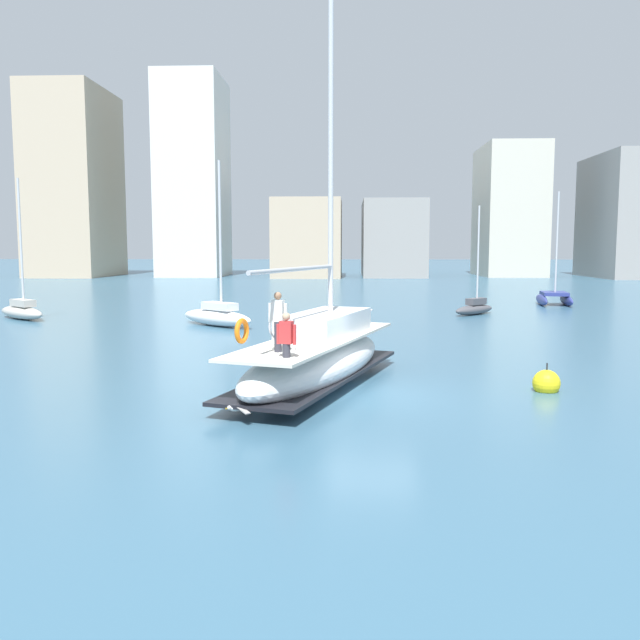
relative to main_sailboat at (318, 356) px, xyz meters
The scene contains 9 objects.
ground_plane 2.34m from the main_sailboat, 40.53° to the right, with size 400.00×400.00×0.00m, color #38607A.
main_sailboat is the anchor object (origin of this frame).
moored_sloop_near 25.44m from the main_sailboat, 135.40° to the left, with size 4.35×3.86×8.08m.
moored_sloop_far 16.29m from the main_sailboat, 111.97° to the left, with size 4.93×4.45×8.65m.
moored_catamaran 23.36m from the main_sailboat, 68.02° to the left, with size 3.26×3.38×6.71m.
moored_cutter_left 32.76m from the main_sailboat, 61.27° to the left, with size 2.78×4.79×8.08m.
seagull 4.70m from the main_sailboat, 112.61° to the right, with size 0.82×0.93×0.17m.
mooring_buoy 6.77m from the main_sailboat, ahead, with size 0.80×0.80×1.00m.
waterfront_buildings 75.51m from the main_sailboat, 93.88° to the left, with size 84.56×20.25×27.57m.
Camera 1 is at (-0.71, -18.56, 4.23)m, focal length 37.44 mm.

